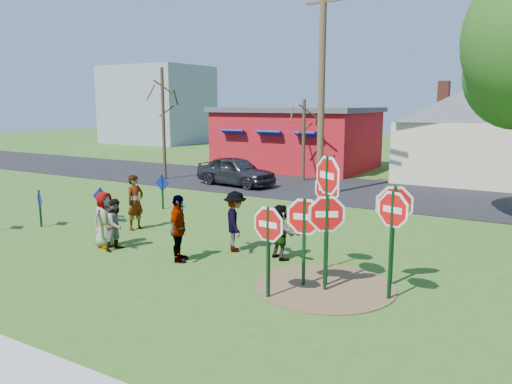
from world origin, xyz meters
TOP-DOWN VIEW (x-y plane):
  - ground at (0.00, 0.00)m, footprint 120.00×120.00m
  - road at (0.00, 11.50)m, footprint 120.00×7.50m
  - dirt_patch at (4.50, -1.00)m, footprint 3.20×3.20m
  - red_building at (-5.50, 17.99)m, footprint 9.40×7.69m
  - cream_house at (5.50, 18.00)m, footprint 9.40×9.40m
  - distant_building at (-28.00, 30.00)m, footprint 10.00×8.00m
  - stop_sign_a at (3.71, -2.23)m, footprint 1.03×0.15m
  - stop_sign_b at (4.01, 0.18)m, footprint 0.96×0.19m
  - stop_sign_c at (4.49, -0.95)m, footprint 1.01×0.65m
  - stop_sign_d at (5.75, -0.08)m, footprint 1.06×0.50m
  - stop_sign_e at (4.06, -1.19)m, footprint 1.13×0.19m
  - stop_sign_f at (5.97, -1.00)m, footprint 0.98×0.40m
  - stop_sign_g at (4.60, -1.22)m, footprint 0.96×0.59m
  - blue_diamond_b at (-5.98, -0.68)m, footprint 0.63×0.29m
  - blue_diamond_c at (-5.13, 1.19)m, footprint 0.63×0.17m
  - blue_diamond_d at (-4.40, 3.67)m, footprint 0.68×0.07m
  - person_a at (-2.26, -1.25)m, footprint 0.57×0.83m
  - person_b at (-2.97, 0.72)m, footprint 0.48×0.70m
  - person_c at (-1.76, -1.28)m, footprint 0.59×0.74m
  - person_d at (1.21, 0.33)m, footprint 1.19×1.26m
  - person_e at (0.45, -1.23)m, footprint 0.81×1.13m
  - person_f at (2.64, 0.34)m, footprint 1.42×1.06m
  - suv at (-4.97, 9.86)m, footprint 4.47×2.27m
  - utility_pole at (-0.21, 9.45)m, footprint 2.33×0.45m
  - bare_tree_west at (-9.50, 9.69)m, footprint 1.80×1.80m
  - bare_tree_east at (-2.74, 13.08)m, footprint 1.80×1.80m

SIDE VIEW (x-z plane):
  - ground at x=0.00m, z-range 0.00..0.00m
  - dirt_patch at x=4.50m, z-range 0.00..0.03m
  - road at x=0.00m, z-range 0.00..0.04m
  - blue_diamond_c at x=-5.13m, z-range 0.13..1.29m
  - person_c at x=-1.76m, z-range 0.00..1.48m
  - person_f at x=2.64m, z-range 0.00..1.49m
  - suv at x=-4.97m, z-range 0.04..1.50m
  - blue_diamond_b at x=-5.98m, z-range 0.15..1.43m
  - person_a at x=-2.26m, z-range 0.00..1.63m
  - blue_diamond_d at x=-4.40m, z-range 0.17..1.54m
  - person_d at x=1.21m, z-range 0.00..1.71m
  - person_e at x=0.45m, z-range 0.00..1.79m
  - person_b at x=-2.97m, z-range 0.00..1.83m
  - stop_sign_a at x=3.71m, z-range 0.39..2.53m
  - stop_sign_e at x=4.06m, z-range 0.37..2.57m
  - stop_sign_g at x=4.60m, z-range 0.42..2.73m
  - stop_sign_d at x=5.75m, z-range 0.50..2.96m
  - stop_sign_f at x=5.97m, z-range 0.53..3.02m
  - stop_sign_b at x=4.01m, z-range 0.57..3.11m
  - red_building at x=-5.50m, z-range 0.02..3.92m
  - stop_sign_c at x=4.49m, z-range 0.64..3.79m
  - bare_tree_east at x=-2.74m, z-range 0.64..4.99m
  - cream_house at x=5.50m, z-range -0.33..6.17m
  - bare_tree_west at x=-9.50m, z-range 0.89..6.91m
  - distant_building at x=-28.00m, z-range 0.00..8.00m
  - utility_pole at x=-0.21m, z-range 0.25..9.80m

